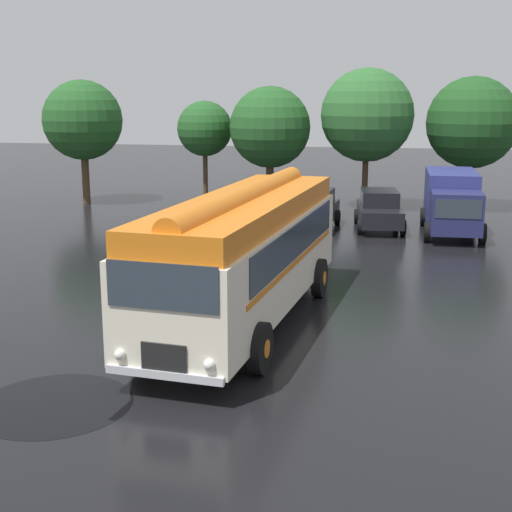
% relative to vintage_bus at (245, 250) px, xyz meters
% --- Properties ---
extents(ground_plane, '(120.00, 120.00, 0.00)m').
position_rel_vintage_bus_xyz_m(ground_plane, '(-0.07, 0.46, -1.89)').
color(ground_plane, black).
extents(vintage_bus, '(3.66, 10.32, 3.49)m').
position_rel_vintage_bus_xyz_m(vintage_bus, '(0.00, 0.00, 0.00)').
color(vintage_bus, silver).
rests_on(vintage_bus, ground).
extents(car_near_left, '(2.17, 4.30, 1.66)m').
position_rel_vintage_bus_xyz_m(car_near_left, '(-2.72, 13.65, -1.05)').
color(car_near_left, black).
rests_on(car_near_left, ground).
extents(car_mid_left, '(2.21, 4.32, 1.66)m').
position_rel_vintage_bus_xyz_m(car_mid_left, '(0.36, 13.14, -1.05)').
color(car_mid_left, black).
rests_on(car_mid_left, ground).
extents(car_mid_right, '(2.25, 4.34, 1.66)m').
position_rel_vintage_bus_xyz_m(car_mid_right, '(3.16, 13.59, -1.05)').
color(car_mid_right, black).
rests_on(car_mid_right, ground).
extents(box_van, '(2.34, 5.78, 2.50)m').
position_rel_vintage_bus_xyz_m(box_van, '(6.10, 13.24, -0.53)').
color(box_van, navy).
rests_on(box_van, ground).
extents(tree_far_left, '(4.10, 4.10, 6.38)m').
position_rel_vintage_bus_xyz_m(tree_far_left, '(-12.05, 18.27, 2.40)').
color(tree_far_left, '#4C3823').
rests_on(tree_far_left, ground).
extents(tree_left_of_centre, '(2.83, 2.83, 5.32)m').
position_rel_vintage_bus_xyz_m(tree_left_of_centre, '(-5.92, 19.12, 2.06)').
color(tree_left_of_centre, '#4C3823').
rests_on(tree_left_of_centre, ground).
extents(tree_centre, '(3.98, 3.98, 6.04)m').
position_rel_vintage_bus_xyz_m(tree_centre, '(-2.37, 18.07, 2.17)').
color(tree_centre, '#4C3823').
rests_on(tree_centre, ground).
extents(tree_right_of_centre, '(4.54, 4.54, 6.90)m').
position_rel_vintage_bus_xyz_m(tree_right_of_centre, '(2.42, 19.00, 2.71)').
color(tree_right_of_centre, '#4C3823').
rests_on(tree_right_of_centre, ground).
extents(tree_far_right, '(4.45, 4.45, 6.51)m').
position_rel_vintage_bus_xyz_m(tree_far_right, '(7.48, 19.69, 2.48)').
color(tree_far_right, '#4C3823').
rests_on(tree_far_right, ground).
extents(puddle_patch, '(2.94, 2.94, 0.01)m').
position_rel_vintage_bus_xyz_m(puddle_patch, '(-2.59, -5.41, -1.89)').
color(puddle_patch, black).
rests_on(puddle_patch, ground).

